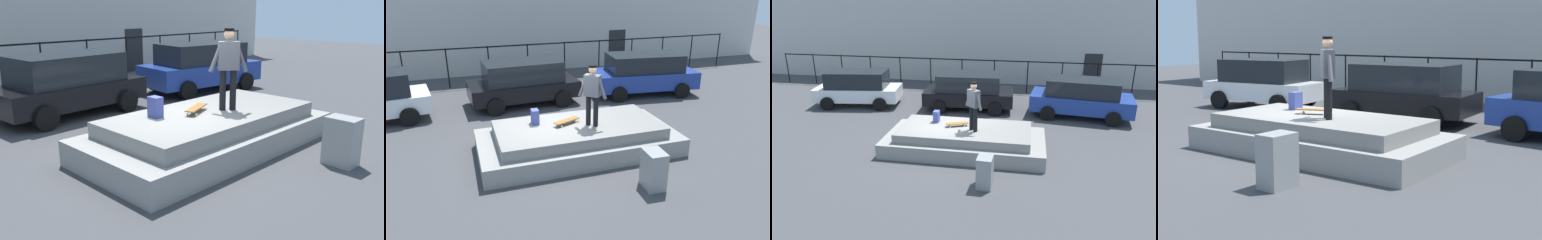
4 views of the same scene
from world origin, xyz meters
The scene contains 9 objects.
ground_plane centered at (0.00, 0.00, 0.00)m, with size 60.00×60.00×0.00m, color #424244.
concrete_ledge centered at (0.69, -0.33, 0.38)m, with size 5.65×2.72×0.82m.
skateboarder centered at (1.03, -0.51, 1.82)m, with size 0.68×0.63×1.72m.
skateboard centered at (0.39, -0.20, 0.93)m, with size 0.83×0.50×0.12m.
backpack centered at (-0.45, 0.14, 1.03)m, with size 0.28×0.20×0.42m, color #3F4C99.
car_black_hatchback_mid centered at (0.04, 4.48, 0.91)m, with size 4.31×2.39×1.72m.
car_blue_hatchback_far centered at (5.21, 4.18, 0.92)m, with size 4.59×2.53×1.73m.
utility_box centered at (1.73, -2.80, 0.47)m, with size 0.44×0.60×0.95m, color gray.
fence_row centered at (0.00, 7.85, 1.24)m, with size 24.06×0.06×1.81m.
Camera 1 is at (-5.60, -5.93, 2.95)m, focal length 38.11 mm.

